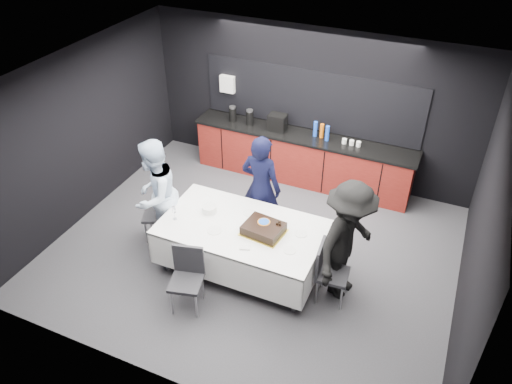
% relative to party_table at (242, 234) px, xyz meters
% --- Properties ---
extents(ground, '(6.00, 6.00, 0.00)m').
position_rel_party_table_xyz_m(ground, '(0.00, 0.40, -0.64)').
color(ground, '#424247').
rests_on(ground, ground).
extents(room_shell, '(6.04, 5.04, 2.82)m').
position_rel_party_table_xyz_m(room_shell, '(0.00, 0.40, 1.22)').
color(room_shell, white).
rests_on(room_shell, ground).
extents(kitchenette, '(4.10, 0.64, 2.05)m').
position_rel_party_table_xyz_m(kitchenette, '(-0.02, 2.62, -0.10)').
color(kitchenette, maroon).
rests_on(kitchenette, ground).
extents(party_table, '(2.32, 1.32, 0.78)m').
position_rel_party_table_xyz_m(party_table, '(0.00, 0.00, 0.00)').
color(party_table, '#99999E').
rests_on(party_table, ground).
extents(cake_assembly, '(0.61, 0.52, 0.18)m').
position_rel_party_table_xyz_m(cake_assembly, '(0.34, -0.01, 0.21)').
color(cake_assembly, yellow).
rests_on(cake_assembly, party_table).
extents(plate_stack, '(0.21, 0.21, 0.10)m').
position_rel_party_table_xyz_m(plate_stack, '(-0.58, 0.12, 0.19)').
color(plate_stack, white).
rests_on(plate_stack, party_table).
extents(loose_plate_near, '(0.21, 0.21, 0.01)m').
position_rel_party_table_xyz_m(loose_plate_near, '(-0.31, -0.24, 0.14)').
color(loose_plate_near, white).
rests_on(loose_plate_near, party_table).
extents(loose_plate_right_a, '(0.18, 0.18, 0.01)m').
position_rel_party_table_xyz_m(loose_plate_right_a, '(0.83, 0.18, 0.14)').
color(loose_plate_right_a, white).
rests_on(loose_plate_right_a, party_table).
extents(loose_plate_right_b, '(0.18, 0.18, 0.01)m').
position_rel_party_table_xyz_m(loose_plate_right_b, '(0.80, -0.21, 0.14)').
color(loose_plate_right_b, white).
rests_on(loose_plate_right_b, party_table).
extents(loose_plate_far, '(0.19, 0.19, 0.01)m').
position_rel_party_table_xyz_m(loose_plate_far, '(-0.03, 0.32, 0.14)').
color(loose_plate_far, white).
rests_on(loose_plate_far, party_table).
extents(fork_pile, '(0.17, 0.14, 0.02)m').
position_rel_party_table_xyz_m(fork_pile, '(0.24, -0.40, 0.15)').
color(fork_pile, white).
rests_on(fork_pile, party_table).
extents(champagne_flute, '(0.06, 0.06, 0.22)m').
position_rel_party_table_xyz_m(champagne_flute, '(-0.96, -0.24, 0.30)').
color(champagne_flute, white).
rests_on(champagne_flute, party_table).
extents(chair_left, '(0.55, 0.55, 0.92)m').
position_rel_party_table_xyz_m(chair_left, '(-1.44, 0.12, -0.11)').
color(chair_left, '#29292D').
rests_on(chair_left, ground).
extents(chair_right, '(0.45, 0.45, 0.92)m').
position_rel_party_table_xyz_m(chair_right, '(1.31, -0.08, -0.11)').
color(chair_right, '#29292D').
rests_on(chair_right, ground).
extents(chair_near, '(0.51, 0.51, 0.92)m').
position_rel_party_table_xyz_m(chair_near, '(-0.37, -0.93, -0.11)').
color(chair_near, '#29292D').
rests_on(chair_near, ground).
extents(person_center, '(0.67, 0.46, 1.78)m').
position_rel_party_table_xyz_m(person_center, '(-0.07, 0.84, 0.25)').
color(person_center, black).
rests_on(person_center, ground).
extents(person_left, '(0.72, 0.90, 1.80)m').
position_rel_party_table_xyz_m(person_left, '(-1.44, 0.01, 0.26)').
color(person_left, silver).
rests_on(person_left, ground).
extents(person_right, '(0.96, 1.31, 1.82)m').
position_rel_party_table_xyz_m(person_right, '(1.49, 0.13, 0.27)').
color(person_right, black).
rests_on(person_right, ground).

